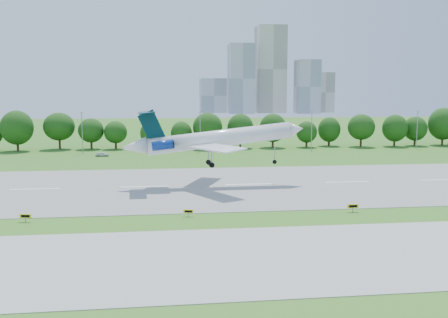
# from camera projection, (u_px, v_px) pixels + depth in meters

# --- Properties ---
(ground) EXTENTS (600.00, 600.00, 0.00)m
(ground) POSITION_uv_depth(u_px,v_px,m) (139.00, 220.00, 70.04)
(ground) COLOR #296A1C
(ground) RESTS_ON ground
(runway) EXTENTS (400.00, 45.00, 0.08)m
(runway) POSITION_uv_depth(u_px,v_px,m) (144.00, 187.00, 94.63)
(runway) COLOR gray
(runway) RESTS_ON ground
(taxiway) EXTENTS (400.00, 23.00, 0.08)m
(taxiway) POSITION_uv_depth(u_px,v_px,m) (131.00, 262.00, 52.32)
(taxiway) COLOR #ADADA8
(taxiway) RESTS_ON ground
(tree_line) EXTENTS (288.40, 8.40, 10.40)m
(tree_line) POSITION_uv_depth(u_px,v_px,m) (151.00, 130.00, 159.76)
(tree_line) COLOR #382314
(tree_line) RESTS_ON ground
(light_poles) EXTENTS (175.90, 0.25, 12.19)m
(light_poles) POSITION_uv_depth(u_px,v_px,m) (142.00, 132.00, 149.60)
(light_poles) COLOR gray
(light_poles) RESTS_ON ground
(skyline) EXTENTS (127.00, 52.00, 80.00)m
(skyline) POSITION_uv_depth(u_px,v_px,m) (266.00, 80.00, 462.73)
(skyline) COLOR #B2B2B7
(skyline) RESTS_ON ground
(airliner) EXTENTS (35.31, 25.54, 10.95)m
(airliner) POSITION_uv_depth(u_px,v_px,m) (211.00, 139.00, 94.90)
(airliner) COLOR white
(airliner) RESTS_ON ground
(taxi_sign_left) EXTENTS (1.61, 0.44, 1.13)m
(taxi_sign_left) POSITION_uv_depth(u_px,v_px,m) (25.00, 216.00, 68.63)
(taxi_sign_left) COLOR gray
(taxi_sign_left) RESTS_ON ground
(taxi_sign_centre) EXTENTS (1.45, 0.40, 1.02)m
(taxi_sign_centre) POSITION_uv_depth(u_px,v_px,m) (188.00, 211.00, 71.76)
(taxi_sign_centre) COLOR gray
(taxi_sign_centre) RESTS_ON ground
(taxi_sign_right) EXTENTS (1.70, 0.26, 1.19)m
(taxi_sign_right) POSITION_uv_depth(u_px,v_px,m) (353.00, 206.00, 74.45)
(taxi_sign_right) COLOR gray
(taxi_sign_right) RESTS_ON ground
(service_vehicle_b) EXTENTS (3.74, 1.55, 1.27)m
(service_vehicle_b) POSITION_uv_depth(u_px,v_px,m) (102.00, 154.00, 140.90)
(service_vehicle_b) COLOR silver
(service_vehicle_b) RESTS_ON ground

